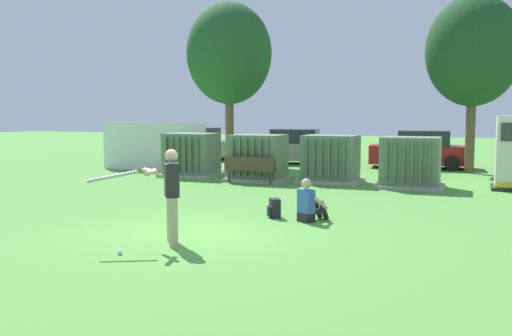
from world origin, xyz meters
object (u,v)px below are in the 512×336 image
at_px(park_bench, 250,168).
at_px(transformer_mid_west, 258,158).
at_px(transformer_mid_east, 331,159).
at_px(parked_car_right_of_center, 421,151).
at_px(backpack, 274,208).
at_px(seated_spectator, 309,204).
at_px(batter, 169,191).
at_px(transformer_east, 410,163).
at_px(transformer_west, 191,155).
at_px(parked_car_left_of_center, 293,147).
at_px(sports_ball, 120,252).
at_px(parked_car_leftmost, 194,144).

bearing_deg(park_bench, transformer_mid_west, 92.30).
xyz_separation_m(transformer_mid_east, parked_car_right_of_center, (2.44, 6.35, -0.04)).
distance_m(transformer_mid_west, backpack, 7.11).
xyz_separation_m(seated_spectator, parked_car_right_of_center, (1.20, 13.42, 0.38)).
xyz_separation_m(park_bench, batter, (1.91, -8.80, 0.44)).
height_order(transformer_mid_east, backpack, transformer_mid_east).
bearing_deg(transformer_east, transformer_mid_east, 171.05).
xyz_separation_m(transformer_mid_west, parked_car_right_of_center, (4.93, 6.81, -0.04)).
bearing_deg(transformer_mid_west, transformer_east, 0.41).
height_order(park_bench, backpack, park_bench).
height_order(transformer_mid_west, batter, batter).
height_order(seated_spectator, parked_car_right_of_center, parked_car_right_of_center).
distance_m(transformer_east, parked_car_right_of_center, 6.78).
bearing_deg(batter, transformer_east, 71.45).
relative_size(transformer_west, park_bench, 1.16).
bearing_deg(parked_car_left_of_center, transformer_west, -106.34).
bearing_deg(transformer_west, backpack, -50.33).
xyz_separation_m(batter, sports_ball, (-0.40, -0.97, -0.93)).
xyz_separation_m(transformer_east, seated_spectator, (-1.47, -6.64, -0.41)).
xyz_separation_m(transformer_mid_east, parked_car_leftmost, (-8.88, 7.02, -0.04)).
distance_m(transformer_west, transformer_east, 8.02).
relative_size(backpack, parked_car_leftmost, 0.10).
height_order(transformer_east, parked_car_left_of_center, same).
height_order(transformer_mid_east, parked_car_leftmost, same).
xyz_separation_m(transformer_west, backpack, (5.68, -6.85, -0.57)).
distance_m(transformer_west, sports_ball, 11.85).
xyz_separation_m(transformer_east, parked_car_leftmost, (-11.59, 7.44, -0.04)).
xyz_separation_m(transformer_west, transformer_mid_west, (2.81, -0.37, 0.00)).
relative_size(transformer_mid_east, backpack, 4.77).
relative_size(batter, sports_ball, 19.33).
xyz_separation_m(transformer_west, transformer_mid_east, (5.31, 0.09, 0.00)).
xyz_separation_m(batter, backpack, (0.92, 3.17, -0.76)).
bearing_deg(transformer_west, parked_car_leftmost, 116.67).
bearing_deg(transformer_west, sports_ball, -68.38).
bearing_deg(parked_car_left_of_center, seated_spectator, -71.13).
relative_size(transformer_east, backpack, 4.77).
relative_size(transformer_mid_west, transformer_east, 1.00).
relative_size(transformer_west, transformer_east, 1.00).
distance_m(backpack, parked_car_leftmost, 16.76).
distance_m(transformer_west, park_bench, 3.11).
distance_m(transformer_mid_east, sports_ball, 11.15).
xyz_separation_m(transformer_mid_east, park_bench, (-2.46, -1.32, -0.25)).
xyz_separation_m(seated_spectator, parked_car_leftmost, (-10.12, 14.08, 0.38)).
distance_m(transformer_east, batter, 10.22).
height_order(transformer_west, transformer_mid_east, same).
bearing_deg(park_bench, seated_spectator, -57.25).
xyz_separation_m(transformer_east, backpack, (-2.33, -6.52, -0.57)).
bearing_deg(parked_car_left_of_center, parked_car_right_of_center, -1.11).
relative_size(transformer_mid_west, parked_car_leftmost, 0.49).
xyz_separation_m(transformer_mid_east, parked_car_left_of_center, (-3.39, 6.46, -0.04)).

